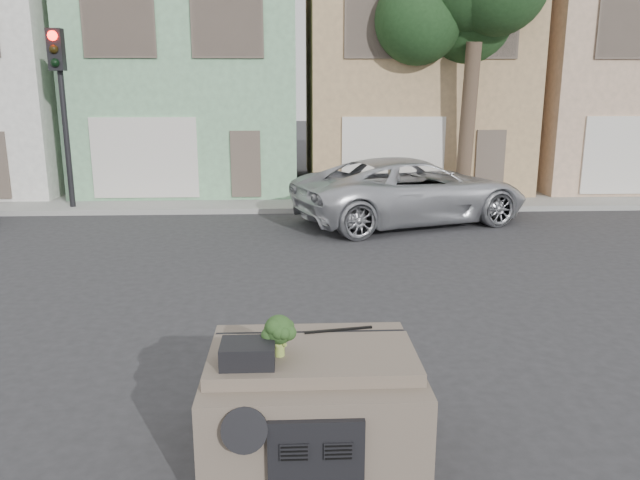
{
  "coord_description": "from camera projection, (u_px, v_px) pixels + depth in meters",
  "views": [
    {
      "loc": [
        -0.18,
        -8.48,
        3.5
      ],
      "look_at": [
        0.24,
        0.5,
        1.3
      ],
      "focal_mm": 35.0,
      "sensor_mm": 36.0,
      "label": 1
    }
  ],
  "objects": [
    {
      "name": "townhouse_tan",
      "position": [
        406.0,
        80.0,
        22.42
      ],
      "size": [
        7.2,
        8.2,
        7.55
      ],
      "primitive_type": "cube",
      "color": "tan",
      "rests_on": "ground"
    },
    {
      "name": "tree_near",
      "position": [
        471.0,
        61.0,
        17.79
      ],
      "size": [
        4.4,
        4.0,
        8.5
      ],
      "primitive_type": "cube",
      "color": "#1B391A",
      "rests_on": "ground"
    },
    {
      "name": "instrument_hump",
      "position": [
        248.0,
        353.0,
        5.5
      ],
      "size": [
        0.48,
        0.38,
        0.2
      ],
      "primitive_type": "cube",
      "color": "black",
      "rests_on": "car_dashboard"
    },
    {
      "name": "broccoli",
      "position": [
        279.0,
        335.0,
        5.65
      ],
      "size": [
        0.44,
        0.44,
        0.4
      ],
      "primitive_type": "cube",
      "rotation": [
        0.0,
        0.0,
        5.25
      ],
      "color": "#203917",
      "rests_on": "car_dashboard"
    },
    {
      "name": "sidewalk",
      "position": [
        297.0,
        202.0,
        19.24
      ],
      "size": [
        40.0,
        3.0,
        0.15
      ],
      "primitive_type": "cube",
      "color": "gray",
      "rests_on": "ground"
    },
    {
      "name": "townhouse_mint",
      "position": [
        196.0,
        80.0,
        22.08
      ],
      "size": [
        7.2,
        8.2,
        7.55
      ],
      "primitive_type": "cube",
      "color": "#7DB286",
      "rests_on": "ground"
    },
    {
      "name": "wiper_arm",
      "position": [
        339.0,
        330.0,
        6.27
      ],
      "size": [
        0.69,
        0.15,
        0.02
      ],
      "primitive_type": "cube",
      "rotation": [
        0.0,
        0.0,
        0.17
      ],
      "color": "black",
      "rests_on": "car_dashboard"
    },
    {
      "name": "silver_pickup",
      "position": [
        411.0,
        223.0,
        16.62
      ],
      "size": [
        6.81,
        4.73,
        1.73
      ],
      "primitive_type": "imported",
      "rotation": [
        0.0,
        0.0,
        1.9
      ],
      "color": "#B8BAC0",
      "rests_on": "ground"
    },
    {
      "name": "car_dashboard",
      "position": [
        312.0,
        400.0,
        6.03
      ],
      "size": [
        2.0,
        1.8,
        1.12
      ],
      "primitive_type": "cube",
      "color": "#675A4D",
      "rests_on": "ground"
    },
    {
      "name": "traffic_signal",
      "position": [
        64.0,
        123.0,
        17.38
      ],
      "size": [
        0.4,
        0.4,
        5.1
      ],
      "primitive_type": "cube",
      "color": "black",
      "rests_on": "ground"
    },
    {
      "name": "ground_plane",
      "position": [
        305.0,
        335.0,
        9.07
      ],
      "size": [
        120.0,
        120.0,
        0.0
      ],
      "primitive_type": "plane",
      "color": "#303033",
      "rests_on": "ground"
    },
    {
      "name": "townhouse_beige",
      "position": [
        609.0,
        80.0,
        22.77
      ],
      "size": [
        7.2,
        8.2,
        7.55
      ],
      "primitive_type": "cube",
      "color": "tan",
      "rests_on": "ground"
    }
  ]
}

